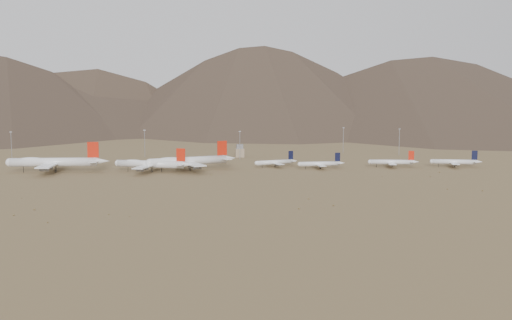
{
  "coord_description": "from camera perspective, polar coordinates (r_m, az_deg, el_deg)",
  "views": [
    {
      "loc": [
        -33.95,
        -474.24,
        63.82
      ],
      "look_at": [
        33.42,
        30.0,
        7.17
      ],
      "focal_mm": 45.0,
      "sensor_mm": 36.0,
      "label": 1
    }
  ],
  "objects": [
    {
      "name": "ground",
      "position": [
        479.72,
        -3.49,
        -1.3
      ],
      "size": [
        3000.0,
        3000.0,
        0.0
      ],
      "primitive_type": "plane",
      "color": "olive",
      "rests_on": "ground"
    },
    {
      "name": "mast_far_west",
      "position": [
        615.5,
        -20.92,
        1.31
      ],
      "size": [
        2.0,
        0.6,
        25.7
      ],
      "color": "gray",
      "rests_on": "ground"
    },
    {
      "name": "mast_west",
      "position": [
        608.91,
        -9.87,
        1.59
      ],
      "size": [
        2.0,
        0.6,
        25.7
      ],
      "color": "gray",
      "rests_on": "ground"
    },
    {
      "name": "narrowbody_a",
      "position": [
        523.86,
        1.76,
        -0.19
      ],
      "size": [
        37.67,
        27.97,
        12.82
      ],
      "rotation": [
        0.0,
        0.0,
        0.3
      ],
      "color": "white",
      "rests_on": "ground"
    },
    {
      "name": "mast_far_east",
      "position": [
        633.76,
        12.62,
        1.71
      ],
      "size": [
        2.0,
        0.6,
        25.7
      ],
      "color": "gray",
      "rests_on": "ground"
    },
    {
      "name": "narrowbody_c",
      "position": [
        534.07,
        12.06,
        -0.17
      ],
      "size": [
        40.93,
        30.0,
        13.67
      ],
      "rotation": [
        0.0,
        0.0,
        -0.2
      ],
      "color": "white",
      "rests_on": "ground"
    },
    {
      "name": "mast_east",
      "position": [
        643.83,
        7.77,
        1.88
      ],
      "size": [
        2.0,
        0.6,
        25.7
      ],
      "color": "gray",
      "rests_on": "ground"
    },
    {
      "name": "widebody_east",
      "position": [
        503.89,
        -6.0,
        -0.08
      ],
      "size": [
        72.17,
        57.5,
        22.32
      ],
      "rotation": [
        0.0,
        0.0,
        0.33
      ],
      "color": "white",
      "rests_on": "ground"
    },
    {
      "name": "narrowbody_d",
      "position": [
        547.72,
        17.3,
        -0.15
      ],
      "size": [
        41.1,
        30.37,
        13.88
      ],
      "rotation": [
        0.0,
        0.0,
        -0.26
      ],
      "color": "white",
      "rests_on": "ground"
    },
    {
      "name": "mast_centre",
      "position": [
        581.76,
        -1.45,
        1.46
      ],
      "size": [
        2.0,
        0.6,
        25.7
      ],
      "color": "gray",
      "rests_on": "ground"
    },
    {
      "name": "mountain_ridge",
      "position": [
        1377.36,
        -6.28,
        9.9
      ],
      "size": [
        4400.0,
        1000.0,
        300.0
      ],
      "color": "#4D3A2E",
      "rests_on": "ground"
    },
    {
      "name": "widebody_west",
      "position": [
        514.08,
        -17.51,
        -0.17
      ],
      "size": [
        78.39,
        60.37,
        23.28
      ],
      "rotation": [
        0.0,
        0.0,
        -0.06
      ],
      "color": "white",
      "rests_on": "ground"
    },
    {
      "name": "widebody_centre",
      "position": [
        496.94,
        -9.33,
        -0.35
      ],
      "size": [
        60.98,
        48.66,
        18.93
      ],
      "rotation": [
        0.0,
        0.0,
        -0.34
      ],
      "color": "white",
      "rests_on": "ground"
    },
    {
      "name": "control_tower",
      "position": [
        600.53,
        -1.46,
        0.76
      ],
      "size": [
        8.0,
        8.0,
        12.0
      ],
      "color": "gray",
      "rests_on": "ground"
    },
    {
      "name": "narrowbody_b",
      "position": [
        515.02,
        5.77,
        -0.33
      ],
      "size": [
        38.95,
        27.83,
        12.85
      ],
      "rotation": [
        0.0,
        0.0,
        0.02
      ],
      "color": "white",
      "rests_on": "ground"
    },
    {
      "name": "desert_scrub",
      "position": [
        383.43,
        0.34,
        -3.18
      ],
      "size": [
        419.41,
        167.17,
        0.88
      ],
      "color": "brown",
      "rests_on": "ground"
    }
  ]
}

